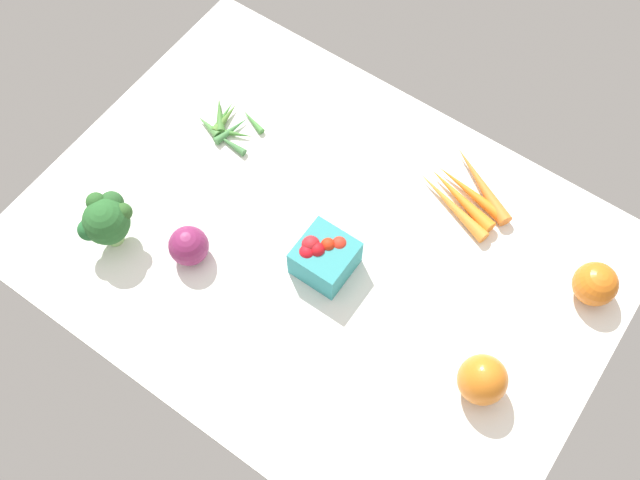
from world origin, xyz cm
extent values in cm
cube|color=white|center=(0.00, 0.00, 1.00)|extent=(104.00, 76.00, 2.00)
cylinder|color=#98CF77|center=(-30.96, -20.29, 3.83)|extent=(3.00, 3.00, 3.66)
sphere|color=#28622B|center=(-30.96, -20.29, 8.75)|extent=(8.24, 8.24, 8.24)
sphere|color=#225F2D|center=(-32.65, -23.12, 8.29)|extent=(3.87, 3.87, 3.87)
sphere|color=#2A5B2B|center=(-32.24, -17.25, 9.50)|extent=(4.33, 4.33, 4.33)
sphere|color=#305E28|center=(-29.22, -17.49, 9.85)|extent=(3.22, 3.22, 3.22)
sphere|color=#2C6029|center=(-33.97, -18.93, 10.62)|extent=(3.46, 3.46, 3.46)
ellipsoid|color=orange|center=(36.17, -6.64, 6.51)|extent=(10.66, 10.66, 9.02)
sphere|color=orange|center=(43.72, 19.25, 5.82)|extent=(7.64, 7.64, 7.64)
cone|color=#468637|center=(-27.64, 9.79, 2.81)|extent=(8.25, 4.85, 1.61)
cone|color=#438344|center=(-28.29, 10.31, 2.83)|extent=(3.27, 8.24, 1.67)
cone|color=#518032|center=(-30.93, 11.82, 2.95)|extent=(2.62, 7.83, 1.90)
cone|color=#448738|center=(-31.71, 12.06, 2.66)|extent=(2.55, 7.89, 1.33)
cone|color=#4F8A44|center=(-32.59, 8.38, 2.90)|extent=(6.33, 3.05, 1.81)
cone|color=#417A31|center=(-32.38, 11.76, 2.98)|extent=(6.97, 7.65, 1.96)
cone|color=#488C3E|center=(-26.41, 14.46, 2.67)|extent=(6.69, 3.34, 1.35)
cone|color=#437C42|center=(-26.91, 7.68, 2.75)|extent=(7.86, 1.83, 1.50)
cone|color=orange|center=(17.71, 27.15, 3.37)|extent=(16.57, 11.34, 2.74)
cone|color=orange|center=(16.88, 24.51, 3.20)|extent=(15.86, 5.22, 2.39)
cone|color=orange|center=(16.16, 22.18, 3.37)|extent=(15.95, 7.30, 2.74)
cone|color=orange|center=(15.51, 20.09, 3.23)|extent=(17.22, 7.40, 2.45)
sphere|color=#812555|center=(-17.72, -14.79, 5.56)|extent=(7.12, 7.12, 7.12)
cube|color=teal|center=(3.16, -2.97, 5.42)|extent=(9.46, 9.46, 6.83)
sphere|color=red|center=(0.82, -5.06, 8.17)|extent=(2.98, 2.98, 2.98)
sphere|color=red|center=(0.58, -3.57, 8.63)|extent=(3.21, 3.21, 3.21)
sphere|color=red|center=(2.06, -3.75, 8.57)|extent=(2.77, 2.77, 2.77)
sphere|color=red|center=(2.99, -1.89, 8.55)|extent=(2.53, 2.53, 2.53)
sphere|color=red|center=(4.39, -0.53, 8.04)|extent=(2.94, 2.94, 2.94)
camera|label=1|loc=(33.73, -48.14, 119.64)|focal=40.93mm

